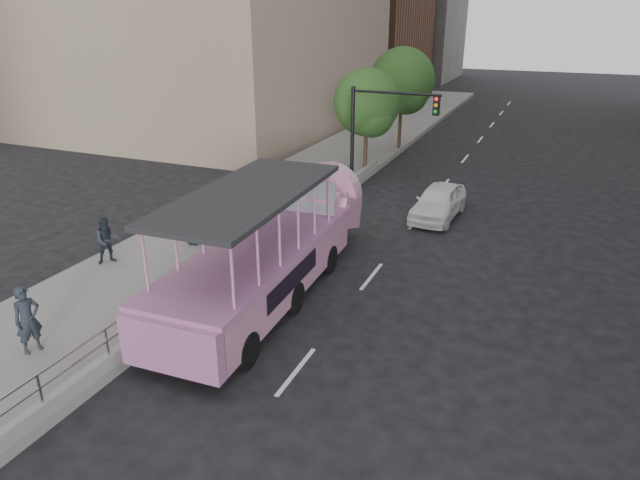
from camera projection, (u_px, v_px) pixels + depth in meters
ground at (295, 326)px, 16.45m from camera, size 160.00×160.00×0.00m
sidewalk at (276, 199)px, 27.01m from camera, size 5.50×80.00×0.30m
kerb_wall at (236, 266)px, 19.11m from camera, size 0.24×30.00×0.36m
guardrail at (235, 248)px, 18.86m from camera, size 0.07×22.00×0.71m
duck_boat at (274, 248)px, 18.20m from camera, size 3.18×11.36×3.74m
car at (438, 202)px, 24.73m from camera, size 1.98×4.36×1.45m
pedestrian_near at (28, 320)px, 14.37m from camera, size 0.62×0.77×1.82m
pedestrian_mid at (107, 240)px, 19.55m from camera, size 0.99×1.02×1.65m
pedestrian_far at (193, 222)px, 21.17m from camera, size 0.55×0.82×1.65m
parking_sign at (259, 222)px, 19.34m from camera, size 0.29×0.60×2.87m
traffic_signal at (377, 125)px, 26.40m from camera, size 4.20×0.32×5.20m
street_tree_near at (368, 105)px, 29.78m from camera, size 3.52×3.52×5.72m
street_tree_far at (403, 83)px, 34.63m from camera, size 3.97×3.97×6.45m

